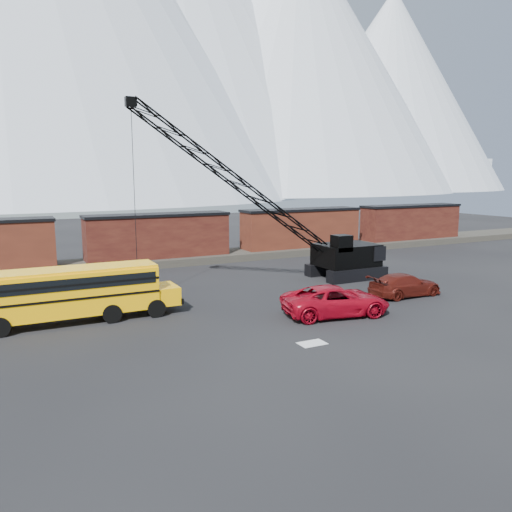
{
  "coord_description": "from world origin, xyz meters",
  "views": [
    {
      "loc": [
        -13.0,
        -24.35,
        8.42
      ],
      "look_at": [
        2.16,
        5.59,
        3.0
      ],
      "focal_mm": 35.0,
      "sensor_mm": 36.0,
      "label": 1
    }
  ],
  "objects_px": {
    "maroon_suv": "(405,285)",
    "crawler_crane": "(255,195)",
    "school_bus": "(74,292)",
    "red_pickup": "(336,301)"
  },
  "relations": [
    {
      "from": "red_pickup",
      "to": "maroon_suv",
      "type": "bearing_deg",
      "value": -65.28
    },
    {
      "from": "maroon_suv",
      "to": "crawler_crane",
      "type": "distance_m",
      "value": 12.55
    },
    {
      "from": "school_bus",
      "to": "red_pickup",
      "type": "height_order",
      "value": "school_bus"
    },
    {
      "from": "red_pickup",
      "to": "crawler_crane",
      "type": "xyz_separation_m",
      "value": [
        -0.88,
        9.09,
        6.07
      ]
    },
    {
      "from": "maroon_suv",
      "to": "school_bus",
      "type": "bearing_deg",
      "value": 80.02
    },
    {
      "from": "school_bus",
      "to": "crawler_crane",
      "type": "xyz_separation_m",
      "value": [
        13.45,
        3.42,
        5.19
      ]
    },
    {
      "from": "maroon_suv",
      "to": "red_pickup",
      "type": "bearing_deg",
      "value": 104.22
    },
    {
      "from": "maroon_suv",
      "to": "crawler_crane",
      "type": "bearing_deg",
      "value": 48.4
    },
    {
      "from": "school_bus",
      "to": "red_pickup",
      "type": "bearing_deg",
      "value": -21.61
    },
    {
      "from": "red_pickup",
      "to": "maroon_suv",
      "type": "xyz_separation_m",
      "value": [
        7.27,
        1.82,
        -0.11
      ]
    }
  ]
}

